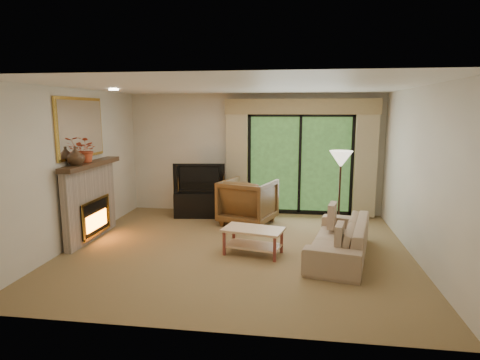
# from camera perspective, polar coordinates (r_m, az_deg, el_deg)

# --- Properties ---
(floor) EXTENTS (5.50, 5.50, 0.00)m
(floor) POSITION_cam_1_polar(r_m,az_deg,el_deg) (6.66, -0.36, -9.81)
(floor) COLOR olive
(floor) RESTS_ON ground
(ceiling) EXTENTS (5.50, 5.50, 0.00)m
(ceiling) POSITION_cam_1_polar(r_m,az_deg,el_deg) (6.28, -0.39, 13.14)
(ceiling) COLOR white
(ceiling) RESTS_ON ground
(wall_back) EXTENTS (5.00, 0.00, 5.00)m
(wall_back) POSITION_cam_1_polar(r_m,az_deg,el_deg) (8.80, 2.00, 3.72)
(wall_back) COLOR beige
(wall_back) RESTS_ON ground
(wall_front) EXTENTS (5.00, 0.00, 5.00)m
(wall_front) POSITION_cam_1_polar(r_m,az_deg,el_deg) (3.93, -5.70, -4.07)
(wall_front) COLOR beige
(wall_front) RESTS_ON ground
(wall_left) EXTENTS (0.00, 5.00, 5.00)m
(wall_left) POSITION_cam_1_polar(r_m,az_deg,el_deg) (7.26, -22.38, 1.67)
(wall_left) COLOR beige
(wall_left) RESTS_ON ground
(wall_right) EXTENTS (0.00, 5.00, 5.00)m
(wall_right) POSITION_cam_1_polar(r_m,az_deg,el_deg) (6.54, 24.22, 0.71)
(wall_right) COLOR beige
(wall_right) RESTS_ON ground
(fireplace) EXTENTS (0.24, 1.70, 1.37)m
(fireplace) POSITION_cam_1_polar(r_m,az_deg,el_deg) (7.48, -20.51, -2.78)
(fireplace) COLOR gray
(fireplace) RESTS_ON floor
(mirror) EXTENTS (0.07, 1.45, 1.02)m
(mirror) POSITION_cam_1_polar(r_m,az_deg,el_deg) (7.36, -21.70, 6.90)
(mirror) COLOR gold
(mirror) RESTS_ON wall_left
(sliding_door) EXTENTS (2.26, 0.10, 2.16)m
(sliding_door) POSITION_cam_1_polar(r_m,az_deg,el_deg) (8.73, 8.50, 2.24)
(sliding_door) COLOR black
(sliding_door) RESTS_ON floor
(curtain_left) EXTENTS (0.45, 0.18, 2.35)m
(curtain_left) POSITION_cam_1_polar(r_m,az_deg,el_deg) (8.70, -0.42, 2.99)
(curtain_left) COLOR tan
(curtain_left) RESTS_ON floor
(curtain_right) EXTENTS (0.45, 0.18, 2.35)m
(curtain_right) POSITION_cam_1_polar(r_m,az_deg,el_deg) (8.72, 17.43, 2.56)
(curtain_right) COLOR tan
(curtain_right) RESTS_ON floor
(cornice) EXTENTS (3.20, 0.24, 0.32)m
(cornice) POSITION_cam_1_polar(r_m,az_deg,el_deg) (8.56, 8.72, 10.28)
(cornice) COLOR #967D53
(cornice) RESTS_ON wall_back
(media_console) EXTENTS (1.11, 0.60, 0.53)m
(media_console) POSITION_cam_1_polar(r_m,az_deg,el_deg) (8.62, -5.69, -3.43)
(media_console) COLOR black
(media_console) RESTS_ON floor
(tv) EXTENTS (1.09, 0.27, 0.62)m
(tv) POSITION_cam_1_polar(r_m,az_deg,el_deg) (8.51, -5.75, 0.36)
(tv) COLOR black
(tv) RESTS_ON media_console
(armchair) EXTENTS (1.22, 1.24, 0.90)m
(armchair) POSITION_cam_1_polar(r_m,az_deg,el_deg) (7.99, 1.15, -3.08)
(armchair) COLOR brown
(armchair) RESTS_ON floor
(sofa) EXTENTS (1.19, 2.13, 0.59)m
(sofa) POSITION_cam_1_polar(r_m,az_deg,el_deg) (6.44, 13.94, -8.06)
(sofa) COLOR #9D8267
(sofa) RESTS_ON floor
(pillow_near) EXTENTS (0.17, 0.39, 0.37)m
(pillow_near) POSITION_cam_1_polar(r_m,az_deg,el_deg) (5.82, 13.93, -7.85)
(pillow_near) COLOR brown
(pillow_near) RESTS_ON sofa
(pillow_far) EXTENTS (0.19, 0.42, 0.41)m
(pillow_far) POSITION_cam_1_polar(r_m,az_deg,el_deg) (6.93, 12.97, -4.90)
(pillow_far) COLOR brown
(pillow_far) RESTS_ON sofa
(coffee_table) EXTENTS (1.01, 0.70, 0.42)m
(coffee_table) POSITION_cam_1_polar(r_m,az_deg,el_deg) (6.39, 1.89, -8.69)
(coffee_table) COLOR #E5B586
(coffee_table) RESTS_ON floor
(floor_lamp) EXTENTS (0.50, 0.50, 1.54)m
(floor_lamp) POSITION_cam_1_polar(r_m,az_deg,el_deg) (7.44, 13.96, -1.85)
(floor_lamp) COLOR beige
(floor_lamp) RESTS_ON floor
(vase) EXTENTS (0.35, 0.35, 0.30)m
(vase) POSITION_cam_1_polar(r_m,az_deg,el_deg) (6.99, -22.35, 3.19)
(vase) COLOR #3F2A1A
(vase) RESTS_ON fireplace
(branches) EXTENTS (0.48, 0.45, 0.43)m
(branches) POSITION_cam_1_polar(r_m,az_deg,el_deg) (7.29, -21.00, 4.05)
(branches) COLOR #C04727
(branches) RESTS_ON fireplace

